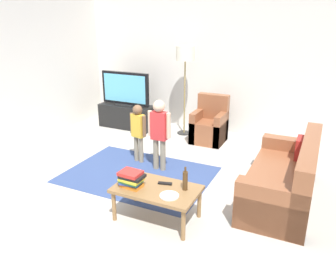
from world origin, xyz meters
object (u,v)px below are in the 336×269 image
(coffee_table, at_px, (157,191))
(plate, at_px, (169,196))
(bottle, at_px, (185,180))
(armchair, at_px, (210,126))
(child_near_tv, at_px, (138,128))
(book_stack, at_px, (131,179))
(tv, at_px, (125,89))
(couch, at_px, (287,181))
(soda_can, at_px, (139,175))
(tv_stand, at_px, (127,116))
(tv_remote, at_px, (165,183))
(floor_lamp, at_px, (185,58))
(child_center, at_px, (159,129))

(coffee_table, bearing_deg, plate, -28.58)
(bottle, bearing_deg, armchair, 102.70)
(child_near_tv, relative_size, book_stack, 3.37)
(tv, height_order, couch, tv)
(soda_can, bearing_deg, child_near_tv, 120.39)
(tv_stand, relative_size, coffee_table, 1.20)
(book_stack, bearing_deg, tv_remote, 35.42)
(floor_lamp, height_order, coffee_table, floor_lamp)
(coffee_table, height_order, book_stack, book_stack)
(child_near_tv, xyz_separation_m, book_stack, (0.77, -1.49, -0.07))
(coffee_table, bearing_deg, tv_remote, 67.38)
(child_near_tv, bearing_deg, child_center, -15.77)
(bottle, bearing_deg, child_center, 128.57)
(armchair, relative_size, tv_remote, 5.29)
(soda_can, bearing_deg, floor_lamp, 101.90)
(child_center, bearing_deg, book_stack, -76.86)
(armchair, distance_m, soda_can, 2.73)
(floor_lamp, xyz_separation_m, soda_can, (0.61, -2.91, -1.06))
(child_near_tv, height_order, bottle, child_near_tv)
(couch, height_order, plate, couch)
(tv, bearing_deg, coffee_table, -52.21)
(coffee_table, height_order, tv_remote, tv_remote)
(couch, distance_m, soda_can, 1.95)
(armchair, bearing_deg, tv, 179.44)
(tv_stand, distance_m, tv_remote, 3.55)
(tv_stand, distance_m, armchair, 1.91)
(tv, distance_m, book_stack, 3.54)
(floor_lamp, height_order, child_center, floor_lamp)
(tv, relative_size, tv_remote, 6.47)
(tv_remote, bearing_deg, floor_lamp, 94.68)
(armchair, xyz_separation_m, child_near_tv, (-0.76, -1.44, 0.29))
(tv, xyz_separation_m, book_stack, (1.92, -2.95, -0.32))
(child_near_tv, bearing_deg, soda_can, -59.61)
(armchair, xyz_separation_m, coffee_table, (0.29, -2.82, 0.07))
(tv_stand, height_order, coffee_table, tv_stand)
(tv_stand, height_order, couch, couch)
(child_near_tv, relative_size, soda_can, 8.19)
(floor_lamp, xyz_separation_m, child_near_tv, (-0.14, -1.63, -0.95))
(floor_lamp, distance_m, book_stack, 3.35)
(tv, relative_size, coffee_table, 1.10)
(coffee_table, relative_size, soda_can, 8.33)
(soda_can, bearing_deg, tv_remote, 3.27)
(armchair, distance_m, bottle, 2.80)
(child_center, xyz_separation_m, plate, (0.82, -1.37, -0.26))
(book_stack, bearing_deg, tv, 123.07)
(tv_stand, xyz_separation_m, armchair, (1.91, -0.04, 0.05))
(tv_stand, height_order, child_near_tv, child_near_tv)
(armchair, xyz_separation_m, child_center, (-0.30, -1.57, 0.39))
(couch, height_order, soda_can, couch)
(tv, relative_size, soda_can, 9.17)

